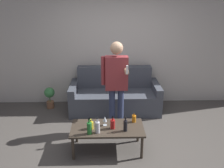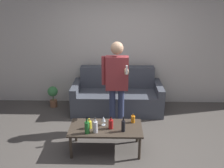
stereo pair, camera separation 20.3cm
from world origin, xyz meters
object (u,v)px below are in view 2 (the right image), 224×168
object	(u,v)px
couch	(117,96)
person_standing_front	(117,80)
bottle_orange	(111,124)
coffee_table	(106,129)

from	to	relation	value
couch	person_standing_front	size ratio (longest dim) A/B	1.15
couch	person_standing_front	bearing A→B (deg)	-90.56
bottle_orange	person_standing_front	world-z (taller)	person_standing_front
couch	person_standing_front	world-z (taller)	person_standing_front
couch	person_standing_front	distance (m)	1.09
bottle_orange	person_standing_front	xyz separation A→B (m)	(0.08, 0.70, 0.49)
coffee_table	person_standing_front	bearing A→B (deg)	76.20
couch	bottle_orange	distance (m)	1.59
couch	coffee_table	size ratio (longest dim) A/B	1.65
coffee_table	person_standing_front	xyz separation A→B (m)	(0.16, 0.67, 0.61)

